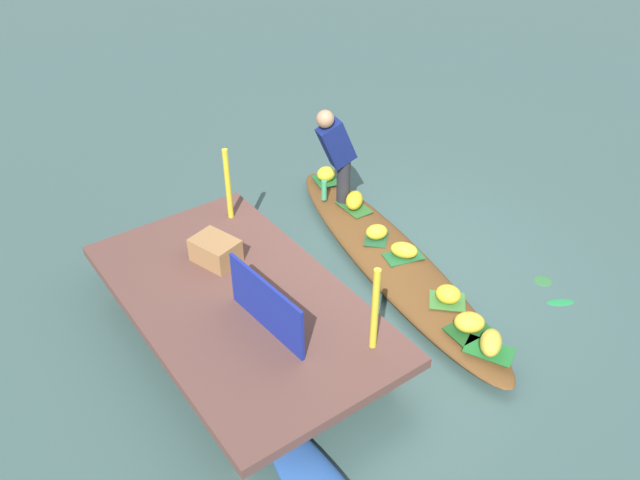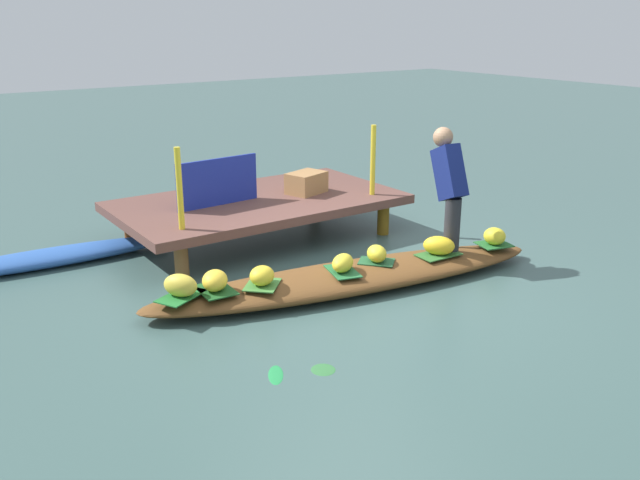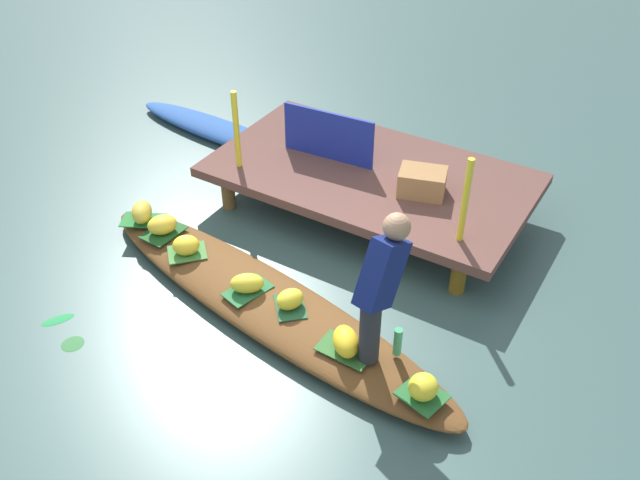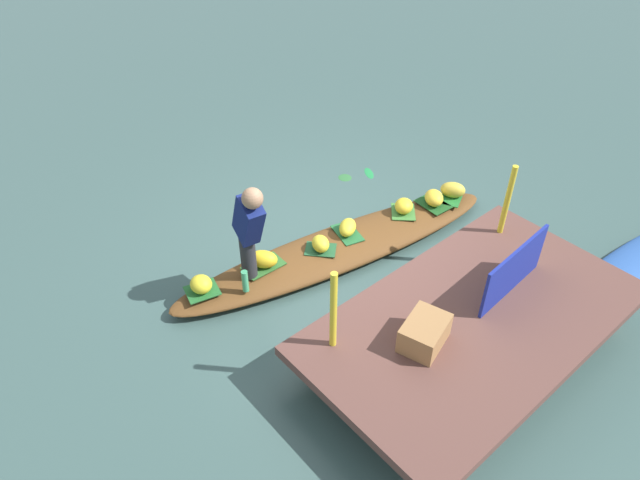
# 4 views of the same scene
# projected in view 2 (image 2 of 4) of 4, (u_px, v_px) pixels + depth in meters

# --- Properties ---
(canal_water) EXTENTS (40.00, 40.00, 0.00)m
(canal_water) POSITION_uv_depth(u_px,v_px,m) (352.00, 287.00, 6.51)
(canal_water) COLOR #3A5652
(canal_water) RESTS_ON ground
(dock_platform) EXTENTS (3.20, 1.80, 0.47)m
(dock_platform) POSITION_uv_depth(u_px,v_px,m) (258.00, 204.00, 7.83)
(dock_platform) COLOR brown
(dock_platform) RESTS_ON ground
(vendor_boat) EXTENTS (4.12, 1.45, 0.21)m
(vendor_boat) POSITION_uv_depth(u_px,v_px,m) (352.00, 277.00, 6.48)
(vendor_boat) COLOR brown
(vendor_boat) RESTS_ON ground
(moored_boat) EXTENTS (2.64, 0.64, 0.16)m
(moored_boat) POSITION_uv_depth(u_px,v_px,m) (47.00, 258.00, 7.05)
(moored_boat) COLOR #2A55A2
(moored_boat) RESTS_ON ground
(leaf_mat_0) EXTENTS (0.49, 0.41, 0.01)m
(leaf_mat_0) POSITION_uv_depth(u_px,v_px,m) (181.00, 296.00, 5.77)
(leaf_mat_0) COLOR #216E2D
(leaf_mat_0) RESTS_ON vendor_boat
(banana_bunch_0) EXTENTS (0.33, 0.36, 0.20)m
(banana_bunch_0) POSITION_uv_depth(u_px,v_px,m) (180.00, 285.00, 5.74)
(banana_bunch_0) COLOR gold
(banana_bunch_0) RESTS_ON vendor_boat
(leaf_mat_1) EXTENTS (0.34, 0.45, 0.01)m
(leaf_mat_1) POSITION_uv_depth(u_px,v_px,m) (343.00, 271.00, 6.33)
(leaf_mat_1) COLOR #236333
(leaf_mat_1) RESTS_ON vendor_boat
(banana_bunch_1) EXTENTS (0.34, 0.32, 0.17)m
(banana_bunch_1) POSITION_uv_depth(u_px,v_px,m) (343.00, 263.00, 6.30)
(banana_bunch_1) COLOR yellow
(banana_bunch_1) RESTS_ON vendor_boat
(leaf_mat_2) EXTENTS (0.38, 0.35, 0.01)m
(leaf_mat_2) POSITION_uv_depth(u_px,v_px,m) (494.00, 244.00, 7.07)
(leaf_mat_2) COLOR #23622C
(leaf_mat_2) RESTS_ON vendor_boat
(banana_bunch_2) EXTENTS (0.23, 0.25, 0.18)m
(banana_bunch_2) POSITION_uv_depth(u_px,v_px,m) (495.00, 236.00, 7.04)
(banana_bunch_2) COLOR yellow
(banana_bunch_2) RESTS_ON vendor_boat
(leaf_mat_3) EXTENTS (0.44, 0.27, 0.01)m
(leaf_mat_3) POSITION_uv_depth(u_px,v_px,m) (438.00, 254.00, 6.77)
(leaf_mat_3) COLOR #2D6229
(leaf_mat_3) RESTS_ON vendor_boat
(banana_bunch_3) EXTENTS (0.35, 0.36, 0.19)m
(banana_bunch_3) POSITION_uv_depth(u_px,v_px,m) (439.00, 246.00, 6.74)
(banana_bunch_3) COLOR yellow
(banana_bunch_3) RESTS_ON vendor_boat
(leaf_mat_4) EXTENTS (0.44, 0.44, 0.01)m
(leaf_mat_4) POSITION_uv_depth(u_px,v_px,m) (262.00, 285.00, 6.01)
(leaf_mat_4) COLOR #3F7A35
(leaf_mat_4) RESTS_ON vendor_boat
(banana_bunch_4) EXTENTS (0.32, 0.32, 0.17)m
(banana_bunch_4) POSITION_uv_depth(u_px,v_px,m) (262.00, 276.00, 5.98)
(banana_bunch_4) COLOR yellow
(banana_bunch_4) RESTS_ON vendor_boat
(leaf_mat_5) EXTENTS (0.40, 0.41, 0.01)m
(leaf_mat_5) POSITION_uv_depth(u_px,v_px,m) (376.00, 262.00, 6.57)
(leaf_mat_5) COLOR #225430
(leaf_mat_5) RESTS_ON vendor_boat
(banana_bunch_5) EXTENTS (0.27, 0.29, 0.17)m
(banana_bunch_5) POSITION_uv_depth(u_px,v_px,m) (377.00, 254.00, 6.55)
(banana_bunch_5) COLOR yellow
(banana_bunch_5) RESTS_ON vendor_boat
(leaf_mat_6) EXTENTS (0.30, 0.41, 0.01)m
(leaf_mat_6) POSITION_uv_depth(u_px,v_px,m) (215.00, 290.00, 5.89)
(leaf_mat_6) COLOR #1C4F1F
(leaf_mat_6) RESTS_ON vendor_boat
(banana_bunch_6) EXTENTS (0.34, 0.35, 0.18)m
(banana_bunch_6) POSITION_uv_depth(u_px,v_px,m) (215.00, 280.00, 5.87)
(banana_bunch_6) COLOR yellow
(banana_bunch_6) RESTS_ON vendor_boat
(vendor_person) EXTENTS (0.26, 0.49, 1.22)m
(vendor_person) POSITION_uv_depth(u_px,v_px,m) (449.00, 182.00, 6.75)
(vendor_person) COLOR #28282D
(vendor_person) RESTS_ON vendor_boat
(water_bottle) EXTENTS (0.07, 0.07, 0.25)m
(water_bottle) POSITION_uv_depth(u_px,v_px,m) (452.00, 232.00, 7.06)
(water_bottle) COLOR #44A76E
(water_bottle) RESTS_ON vendor_boat
(market_banner) EXTENTS (1.00, 0.10, 0.52)m
(market_banner) POSITION_uv_depth(u_px,v_px,m) (218.00, 182.00, 7.46)
(market_banner) COLOR navy
(market_banner) RESTS_ON dock_platform
(railing_post_west) EXTENTS (0.06, 0.06, 0.82)m
(railing_post_west) POSITION_uv_depth(u_px,v_px,m) (180.00, 189.00, 6.57)
(railing_post_west) COLOR yellow
(railing_post_west) RESTS_ON dock_platform
(railing_post_east) EXTENTS (0.06, 0.06, 0.82)m
(railing_post_east) POSITION_uv_depth(u_px,v_px,m) (373.00, 160.00, 7.87)
(railing_post_east) COLOR yellow
(railing_post_east) RESTS_ON dock_platform
(produce_crate) EXTENTS (0.51, 0.43, 0.25)m
(produce_crate) POSITION_uv_depth(u_px,v_px,m) (306.00, 183.00, 8.02)
(produce_crate) COLOR #9E7043
(produce_crate) RESTS_ON dock_platform
(drifting_plant_0) EXTENTS (0.22, 0.23, 0.01)m
(drifting_plant_0) POSITION_uv_depth(u_px,v_px,m) (323.00, 369.00, 4.99)
(drifting_plant_0) COLOR #316E38
(drifting_plant_0) RESTS_ON ground
(drifting_plant_1) EXTENTS (0.24, 0.30, 0.01)m
(drifting_plant_1) POSITION_uv_depth(u_px,v_px,m) (276.00, 375.00, 4.92)
(drifting_plant_1) COLOR #228643
(drifting_plant_1) RESTS_ON ground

